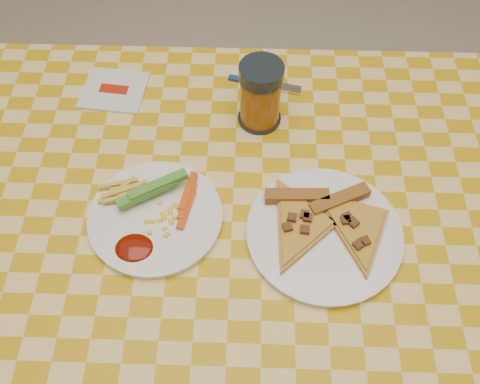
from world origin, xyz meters
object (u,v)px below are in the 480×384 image
object	(u,v)px
plate_left	(156,218)
drink_glass	(260,95)
table	(233,242)
plate_right	(324,234)

from	to	relation	value
plate_left	drink_glass	xyz separation A→B (m)	(0.18, 0.24, 0.06)
table	plate_left	bearing A→B (deg)	179.83
table	drink_glass	distance (m)	0.28
plate_left	drink_glass	size ratio (longest dim) A/B	1.66
plate_right	drink_glass	world-z (taller)	drink_glass
plate_left	plate_right	xyz separation A→B (m)	(0.29, -0.02, 0.00)
table	plate_left	distance (m)	0.15
table	drink_glass	world-z (taller)	drink_glass
plate_left	plate_right	bearing A→B (deg)	-4.84
plate_right	drink_glass	bearing A→B (deg)	113.10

